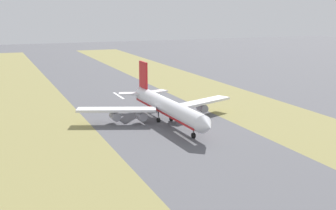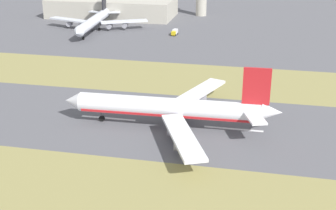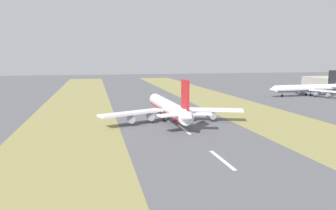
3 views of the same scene
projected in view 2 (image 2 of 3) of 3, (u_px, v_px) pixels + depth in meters
The scene contains 9 objects.
ground_plane at pixel (176, 124), 145.86m from camera, with size 800.00×800.00×0.00m, color #56565B.
grass_median_west at pixel (138, 204), 104.96m from camera, with size 40.00×600.00×0.01m, color olive.
grass_median_east at pixel (197, 79), 186.76m from camera, with size 40.00×600.00×0.01m, color olive.
centreline_dash_mid at pixel (234, 129), 142.42m from camera, with size 1.20×18.00×0.01m, color silver.
centreline_dash_far at pixel (108, 118), 150.10m from camera, with size 1.20×18.00×0.01m, color silver.
airplane_main_jet at pixel (174, 108), 141.86m from camera, with size 64.11×67.12×20.20m.
terminal_building at pixel (112, 7), 305.10m from camera, with size 36.00×80.40×11.73m, color #B2AD9E.
airplane_parked_apron at pixel (94, 21), 265.23m from camera, with size 62.00×59.01×18.63m.
service_truck at pixel (175, 32), 256.95m from camera, with size 6.19×3.05×3.10m.
Camera 2 is at (-130.93, -25.15, 59.50)m, focal length 50.00 mm.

